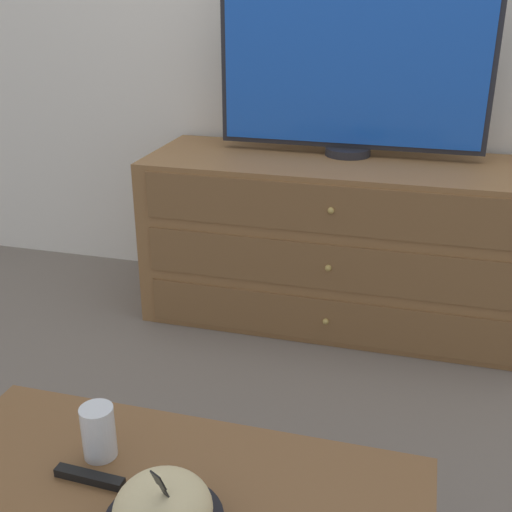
% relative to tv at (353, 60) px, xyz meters
% --- Properties ---
extents(ground_plane, '(12.00, 12.00, 0.00)m').
position_rel_tv_xyz_m(ground_plane, '(0.05, 0.21, -1.03)').
color(ground_plane, '#70665B').
extents(dresser, '(1.54, 0.56, 0.67)m').
position_rel_tv_xyz_m(dresser, '(-0.00, -0.10, -0.70)').
color(dresser, olive).
rests_on(dresser, ground_plane).
extents(tv, '(1.03, 0.18, 0.71)m').
position_rel_tv_xyz_m(tv, '(0.00, 0.00, 0.00)').
color(tv, '#232328').
rests_on(tv, dresser).
extents(drink_cup, '(0.07, 0.07, 0.12)m').
position_rel_tv_xyz_m(drink_cup, '(-0.28, -1.57, -0.59)').
color(drink_cup, beige).
rests_on(drink_cup, coffee_table).
extents(remote_control, '(0.15, 0.03, 0.02)m').
position_rel_tv_xyz_m(remote_control, '(-0.27, -1.65, -0.63)').
color(remote_control, black).
rests_on(remote_control, coffee_table).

